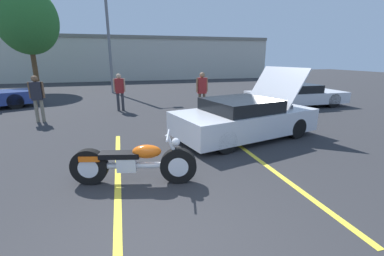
% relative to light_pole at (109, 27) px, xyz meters
% --- Properties ---
extents(ground_plane, '(80.00, 80.00, 0.00)m').
position_rel_light_pole_xyz_m(ground_plane, '(0.61, -15.50, -4.18)').
color(ground_plane, '#2D2D30').
extents(parking_stripe_middle, '(0.12, 5.94, 0.01)m').
position_rel_light_pole_xyz_m(parking_stripe_middle, '(0.23, -13.23, -4.18)').
color(parking_stripe_middle, yellow).
rests_on(parking_stripe_middle, ground).
extents(parking_stripe_back, '(0.12, 5.94, 0.01)m').
position_rel_light_pole_xyz_m(parking_stripe_back, '(3.47, -13.23, -4.18)').
color(parking_stripe_back, yellow).
rests_on(parking_stripe_back, ground).
extents(far_building, '(32.00, 4.20, 4.40)m').
position_rel_light_pole_xyz_m(far_building, '(0.61, 10.84, -1.85)').
color(far_building, beige).
rests_on(far_building, ground).
extents(light_pole, '(1.21, 0.28, 7.60)m').
position_rel_light_pole_xyz_m(light_pole, '(0.00, 0.00, 0.00)').
color(light_pole, slate).
rests_on(light_pole, ground).
extents(tree_background, '(3.80, 3.80, 6.86)m').
position_rel_light_pole_xyz_m(tree_background, '(-5.14, 2.07, 0.48)').
color(tree_background, brown).
rests_on(tree_background, ground).
extents(motorcycle, '(2.36, 0.87, 0.99)m').
position_rel_light_pole_xyz_m(motorcycle, '(0.55, -13.51, -3.76)').
color(motorcycle, black).
rests_on(motorcycle, ground).
extents(show_car_hood_open, '(4.59, 2.90, 2.06)m').
position_rel_light_pole_xyz_m(show_car_hood_open, '(3.97, -11.34, -3.59)').
color(show_car_hood_open, silver).
rests_on(show_car_hood_open, ground).
extents(parked_car_right_row, '(4.73, 1.98, 1.08)m').
position_rel_light_pole_xyz_m(parked_car_right_row, '(8.73, -7.35, -3.65)').
color(parked_car_right_row, silver).
rests_on(parked_car_right_row, ground).
extents(spectator_near_motorcycle, '(0.52, 0.23, 1.74)m').
position_rel_light_pole_xyz_m(spectator_near_motorcycle, '(3.79, -7.62, -3.15)').
color(spectator_near_motorcycle, brown).
rests_on(spectator_near_motorcycle, ground).
extents(spectator_by_show_car, '(0.52, 0.22, 1.66)m').
position_rel_light_pole_xyz_m(spectator_by_show_car, '(0.37, -6.30, -3.20)').
color(spectator_by_show_car, '#333338').
rests_on(spectator_by_show_car, ground).
extents(spectator_midground, '(0.52, 0.23, 1.72)m').
position_rel_light_pole_xyz_m(spectator_midground, '(-2.55, -7.63, -3.16)').
color(spectator_midground, gray).
rests_on(spectator_midground, ground).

